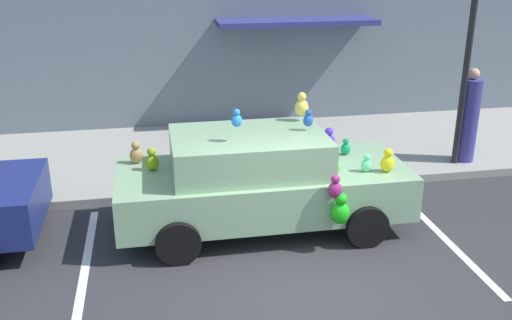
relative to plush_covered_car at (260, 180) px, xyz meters
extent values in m
plane|color=#2D2D30|center=(0.36, -1.79, -0.80)|extent=(60.00, 60.00, 0.00)
cube|color=gray|center=(0.36, 3.21, -0.72)|extent=(24.00, 4.00, 0.15)
cube|color=navy|center=(1.75, 4.81, 1.75)|extent=(3.60, 1.10, 0.12)
cube|color=silver|center=(2.69, -0.79, -0.79)|extent=(0.12, 3.60, 0.01)
cube|color=silver|center=(-2.63, -0.79, -0.79)|extent=(0.12, 3.60, 0.01)
cube|color=#85AB80|center=(0.05, 0.00, -0.15)|extent=(4.45, 1.77, 0.68)
cube|color=#85AB80|center=(-0.18, 0.00, 0.47)|extent=(2.31, 1.56, 0.56)
cylinder|color=black|center=(1.43, 0.89, -0.48)|extent=(0.64, 0.22, 0.64)
cylinder|color=black|center=(1.43, -0.89, -0.48)|extent=(0.64, 0.22, 0.64)
cylinder|color=black|center=(-1.33, 0.89, -0.48)|extent=(0.64, 0.22, 0.64)
cylinder|color=black|center=(-1.33, -0.89, -0.48)|extent=(0.64, 0.22, 0.64)
ellipsoid|color=#18B616|center=(0.97, -1.00, -0.18)|extent=(0.28, 0.23, 0.33)
sphere|color=#18B616|center=(0.97, -1.00, 0.05)|extent=(0.18, 0.18, 0.18)
ellipsoid|color=#AE844A|center=(-1.86, 0.59, 0.31)|extent=(0.21, 0.17, 0.25)
sphere|color=#AE844A|center=(-1.86, 0.59, 0.48)|extent=(0.13, 0.13, 0.13)
ellipsoid|color=#2052A4|center=(0.75, 0.04, 0.90)|extent=(0.15, 0.13, 0.18)
sphere|color=#2052A4|center=(0.75, 0.04, 1.03)|extent=(0.10, 0.10, 0.10)
ellipsoid|color=#522FEF|center=(1.29, 0.68, 0.32)|extent=(0.22, 0.18, 0.26)
sphere|color=#522FEF|center=(1.29, 0.68, 0.49)|extent=(0.14, 0.14, 0.14)
ellipsoid|color=#5DE89C|center=(1.55, -0.41, 0.29)|extent=(0.17, 0.14, 0.20)
sphere|color=#5DE89C|center=(1.55, -0.41, 0.42)|extent=(0.11, 0.11, 0.11)
ellipsoid|color=#F0D355|center=(0.78, 0.55, 0.96)|extent=(0.22, 0.18, 0.26)
sphere|color=#F0D355|center=(0.78, 0.55, 1.14)|extent=(0.14, 0.14, 0.14)
ellipsoid|color=#63C52A|center=(1.08, -0.35, 0.28)|extent=(0.16, 0.13, 0.19)
sphere|color=#63C52A|center=(1.08, -0.35, 0.41)|extent=(0.10, 0.10, 0.10)
ellipsoid|color=yellow|center=(1.86, -0.47, 0.31)|extent=(0.22, 0.18, 0.26)
sphere|color=yellow|center=(1.86, -0.47, 0.49)|extent=(0.14, 0.14, 0.14)
ellipsoid|color=#912365|center=(0.88, -0.97, 0.18)|extent=(0.20, 0.17, 0.24)
sphere|color=#912365|center=(0.88, -0.97, 0.34)|extent=(0.13, 0.13, 0.13)
ellipsoid|color=#139156|center=(1.49, 0.37, 0.28)|extent=(0.16, 0.13, 0.19)
sphere|color=#139156|center=(1.49, 0.37, 0.41)|extent=(0.10, 0.10, 0.10)
ellipsoid|color=#81A715|center=(-1.62, 0.24, 0.31)|extent=(0.21, 0.17, 0.25)
sphere|color=#81A715|center=(-1.62, 0.24, 0.48)|extent=(0.13, 0.13, 0.13)
ellipsoid|color=#2589DB|center=(-0.40, -0.28, 1.06)|extent=(0.16, 0.13, 0.18)
sphere|color=#2589DB|center=(-0.40, -0.28, 1.19)|extent=(0.10, 0.10, 0.10)
ellipsoid|color=#30C7BF|center=(0.96, 0.46, 0.32)|extent=(0.23, 0.19, 0.27)
sphere|color=#30C7BF|center=(0.96, 0.46, 0.51)|extent=(0.15, 0.15, 0.15)
ellipsoid|color=#47D535|center=(0.88, 0.00, 0.28)|extent=(0.16, 0.13, 0.19)
sphere|color=#47D535|center=(0.88, 0.00, 0.42)|extent=(0.10, 0.10, 0.10)
cylinder|color=black|center=(-4.05, 1.10, -0.48)|extent=(0.64, 0.22, 0.64)
ellipsoid|color=#9E723D|center=(-0.65, 1.88, -0.46)|extent=(0.31, 0.25, 0.38)
sphere|color=#9E723D|center=(-0.65, 1.88, -0.18)|extent=(0.22, 0.22, 0.22)
sphere|color=#9E723D|center=(-0.72, 1.88, -0.11)|extent=(0.09, 0.09, 0.09)
sphere|color=#9E723D|center=(-0.57, 1.88, -0.11)|extent=(0.09, 0.09, 0.09)
cylinder|color=black|center=(4.23, 1.71, 1.03)|extent=(0.12, 0.12, 3.36)
cylinder|color=navy|center=(4.48, 1.82, 0.17)|extent=(0.40, 0.40, 1.64)
sphere|color=tan|center=(4.48, 1.82, 1.09)|extent=(0.21, 0.21, 0.21)
camera|label=1|loc=(-1.57, -8.14, 3.46)|focal=40.89mm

